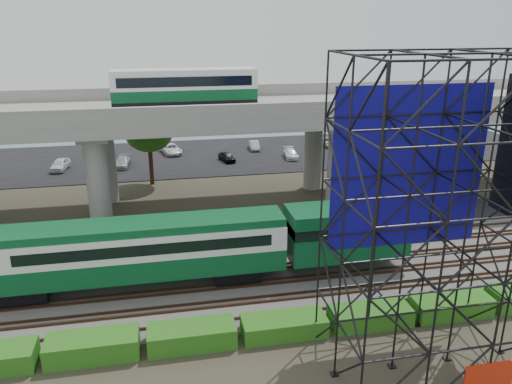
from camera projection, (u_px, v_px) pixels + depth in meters
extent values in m
plane|color=#474233|center=(251.00, 295.00, 31.11)|extent=(140.00, 140.00, 0.00)
cube|color=slate|center=(246.00, 279.00, 32.93)|extent=(90.00, 12.00, 0.20)
cube|color=black|center=(227.00, 229.00, 40.83)|extent=(90.00, 5.00, 0.08)
cube|color=black|center=(201.00, 156.00, 62.60)|extent=(90.00, 18.00, 0.08)
cube|color=#476474|center=(189.00, 123.00, 83.00)|extent=(140.00, 40.00, 0.03)
cube|color=#472D1E|center=(260.00, 316.00, 28.50)|extent=(90.00, 0.08, 0.16)
cube|color=#472D1E|center=(255.00, 302.00, 29.83)|extent=(90.00, 0.08, 0.16)
cube|color=#472D1E|center=(253.00, 298.00, 30.35)|extent=(90.00, 0.08, 0.16)
cube|color=#472D1E|center=(249.00, 286.00, 31.69)|extent=(90.00, 0.08, 0.16)
cube|color=#472D1E|center=(248.00, 282.00, 32.21)|extent=(90.00, 0.08, 0.16)
cube|color=#472D1E|center=(244.00, 271.00, 33.54)|extent=(90.00, 0.08, 0.16)
cube|color=#472D1E|center=(242.00, 267.00, 34.06)|extent=(90.00, 0.08, 0.16)
cube|color=#472D1E|center=(239.00, 258.00, 35.39)|extent=(90.00, 0.08, 0.16)
cube|color=#472D1E|center=(238.00, 254.00, 35.91)|extent=(90.00, 0.08, 0.16)
cube|color=#472D1E|center=(235.00, 246.00, 37.25)|extent=(90.00, 0.08, 0.16)
cube|color=black|center=(24.00, 290.00, 30.18)|extent=(3.00, 2.20, 0.90)
cube|color=black|center=(236.00, 270.00, 32.58)|extent=(3.00, 2.20, 0.90)
cube|color=#0A4C26|center=(133.00, 263.00, 31.01)|extent=(19.00, 3.00, 1.40)
cube|color=silver|center=(131.00, 242.00, 30.53)|extent=(19.00, 3.00, 1.50)
cube|color=#0A4C26|center=(130.00, 227.00, 30.20)|extent=(19.00, 2.60, 0.50)
cube|color=black|center=(147.00, 240.00, 30.70)|extent=(15.00, 3.06, 0.70)
cube|color=#0A4C26|center=(347.00, 231.00, 33.26)|extent=(8.00, 3.00, 3.40)
cube|color=#9E9B93|center=(217.00, 114.00, 43.12)|extent=(80.00, 12.00, 1.20)
cube|color=#9E9B93|center=(225.00, 112.00, 37.42)|extent=(80.00, 0.50, 1.10)
cube|color=#9E9B93|center=(209.00, 91.00, 48.07)|extent=(80.00, 0.50, 1.10)
cylinder|color=#9E9B93|center=(98.00, 183.00, 39.54)|extent=(1.80, 1.80, 8.00)
cylinder|color=#9E9B93|center=(106.00, 160.00, 46.02)|extent=(1.80, 1.80, 8.00)
cube|color=#9E9B93|center=(98.00, 128.00, 41.57)|extent=(2.40, 9.00, 0.60)
cylinder|color=#9E9B93|center=(337.00, 169.00, 43.23)|extent=(1.80, 1.80, 8.00)
cylinder|color=#9E9B93|center=(313.00, 150.00, 49.72)|extent=(1.80, 1.80, 8.00)
cube|color=#9E9B93|center=(326.00, 120.00, 45.26)|extent=(2.40, 9.00, 0.60)
cylinder|color=#9E9B93|center=(475.00, 142.00, 53.04)|extent=(1.80, 1.80, 8.00)
cube|color=#9E9B93|center=(502.00, 113.00, 48.58)|extent=(2.40, 9.00, 0.60)
cube|color=black|center=(186.00, 103.00, 42.33)|extent=(12.00, 2.50, 0.70)
cube|color=#0A4C26|center=(185.00, 94.00, 42.06)|extent=(12.00, 2.50, 0.90)
cube|color=silver|center=(185.00, 81.00, 41.70)|extent=(12.00, 2.50, 1.30)
cube|color=black|center=(185.00, 80.00, 41.69)|extent=(11.00, 2.56, 0.80)
cube|color=silver|center=(184.00, 71.00, 41.44)|extent=(12.00, 2.40, 0.30)
cube|color=#0F0B7F|center=(409.00, 168.00, 24.79)|extent=(8.10, 0.08, 8.25)
cube|color=red|center=(488.00, 378.00, 22.03)|extent=(2.40, 0.08, 1.60)
cube|color=black|center=(420.00, 362.00, 24.99)|extent=(9.36, 6.36, 0.08)
cube|color=#236216|center=(93.00, 347.00, 25.27)|extent=(4.60, 1.80, 1.20)
cube|color=#236216|center=(192.00, 336.00, 26.20)|extent=(4.60, 1.80, 1.15)
cube|color=#236216|center=(284.00, 326.00, 27.14)|extent=(4.60, 1.80, 1.03)
cube|color=#236216|center=(370.00, 316.00, 28.07)|extent=(4.60, 1.80, 1.01)
cube|color=#236216|center=(451.00, 306.00, 28.97)|extent=(4.60, 1.80, 1.12)
cylinder|color=#382314|center=(379.00, 184.00, 44.49)|extent=(0.44, 0.44, 4.80)
ellipsoid|color=#236216|center=(382.00, 149.00, 43.44)|extent=(4.94, 4.94, 4.18)
cylinder|color=#382314|center=(151.00, 162.00, 51.46)|extent=(0.44, 0.44, 4.80)
ellipsoid|color=#236216|center=(149.00, 131.00, 50.41)|extent=(4.94, 4.94, 4.18)
imported|color=black|center=(143.00, 227.00, 39.48)|extent=(5.18, 3.75, 1.31)
imported|color=silver|center=(60.00, 164.00, 56.60)|extent=(2.02, 3.94, 1.28)
imported|color=#B8BBC1|center=(98.00, 153.00, 61.95)|extent=(1.27, 3.49, 1.14)
imported|color=#9D9FA5|center=(122.00, 162.00, 57.90)|extent=(1.89, 3.96, 1.11)
imported|color=white|center=(171.00, 149.00, 63.58)|extent=(2.94, 4.67, 1.20)
imported|color=black|center=(227.00, 157.00, 60.16)|extent=(2.04, 3.41, 1.09)
imported|color=#AFB3B7|center=(254.00, 145.00, 65.60)|extent=(1.32, 3.35, 1.08)
imported|color=silver|center=(291.00, 153.00, 61.64)|extent=(1.85, 3.85, 1.08)
imported|color=#919498|center=(327.00, 142.00, 67.45)|extent=(2.49, 4.19, 1.09)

